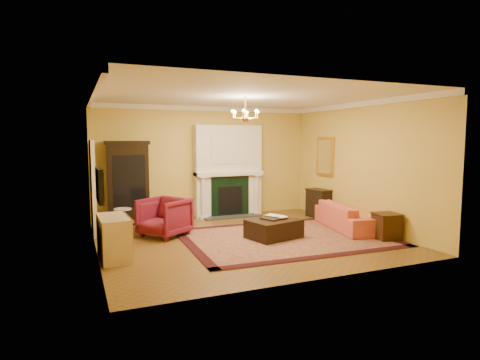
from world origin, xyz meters
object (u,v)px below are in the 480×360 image
commode (114,238)px  end_table (387,227)px  pedestal_table (123,221)px  wingback_armchair (164,215)px  coral_sofa (348,212)px  console_table (319,204)px  leather_ottoman (274,229)px  china_cabinet (128,185)px

commode → end_table: 5.51m
pedestal_table → commode: size_ratio=0.64×
wingback_armchair → pedestal_table: (-0.86, 0.11, -0.08)m
pedestal_table → commode: commode is taller
coral_sofa → end_table: size_ratio=3.90×
commode → coral_sofa: coral_sofa is taller
commode → end_table: commode is taller
wingback_armchair → console_table: (4.33, 0.51, -0.09)m
coral_sofa → leather_ottoman: bearing=104.8°
china_cabinet → wingback_armchair: (0.55, -1.61, -0.53)m
coral_sofa → end_table: bearing=-162.1°
coral_sofa → console_table: (0.19, 1.50, -0.04)m
china_cabinet → commode: size_ratio=1.95×
commode → console_table: 5.81m
pedestal_table → coral_sofa: (5.01, -1.10, 0.03)m
pedestal_table → end_table: size_ratio=1.22×
end_table → leather_ottoman: (-2.16, 1.00, -0.06)m
china_cabinet → leather_ottoman: 3.89m
console_table → china_cabinet: bearing=159.7°
wingback_armchair → coral_sofa: (4.14, -0.99, -0.05)m
china_cabinet → console_table: (4.88, -1.10, -0.62)m
wingback_armchair → end_table: 4.77m
wingback_armchair → pedestal_table: bearing=-132.1°
pedestal_table → end_table: 5.60m
commode → leather_ottoman: 3.30m
end_table → leather_ottoman: end_table is taller
wingback_armchair → leather_ottoman: (2.11, -1.12, -0.25)m
china_cabinet → pedestal_table: size_ratio=3.04×
commode → leather_ottoman: commode is taller
pedestal_table → end_table: pedestal_table is taller
commode → pedestal_table: bearing=75.2°
china_cabinet → pedestal_table: 1.66m
coral_sofa → wingback_armchair: bearing=87.8°
coral_sofa → commode: bearing=104.8°
commode → leather_ottoman: (3.29, 0.20, -0.17)m
coral_sofa → console_table: bearing=4.2°
coral_sofa → end_table: 1.14m
commode → console_table: (5.51, 1.83, -0.01)m
wingback_armchair → commode: size_ratio=0.91×
coral_sofa → end_table: coral_sofa is taller
commode → end_table: size_ratio=1.90×
wingback_armchair → coral_sofa: bearing=41.4°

